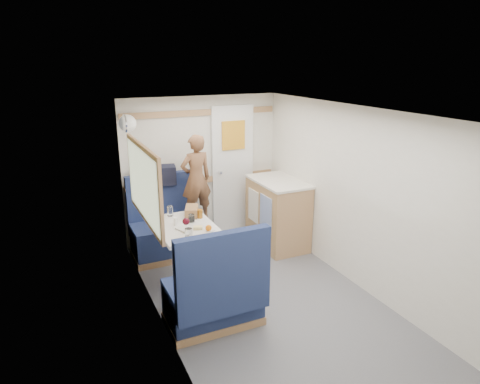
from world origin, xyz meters
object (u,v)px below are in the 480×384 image
dome_light (127,123)px  orange_fruit (209,228)px  beer_glass (200,214)px  bread_loaf (192,211)px  galley_counter (277,213)px  tumbler_right (192,219)px  dinette_table (186,239)px  tumbler_left (189,234)px  salt_grinder (175,221)px  wine_glass (186,222)px  pepper_grinder (192,219)px  cheese_block (198,228)px  duffel_bag (156,175)px  tray (195,229)px  tumbler_mid (170,211)px  bench_near (215,298)px  bench_far (166,233)px  person (196,179)px

dome_light → orange_fruit: 1.60m
beer_glass → bread_loaf: (-0.06, 0.11, 0.00)m
galley_counter → tumbler_right: (-1.39, -0.52, 0.31)m
dinette_table → tumbler_left: 0.44m
dome_light → salt_grinder: size_ratio=2.16×
orange_fruit → bread_loaf: size_ratio=0.26×
wine_glass → pepper_grinder: wine_glass is taller
tumbler_right → pepper_grinder: 0.03m
cheese_block → salt_grinder: size_ratio=1.04×
tumbler_right → salt_grinder: size_ratio=1.18×
duffel_bag → bread_loaf: size_ratio=1.93×
duffel_bag → tumbler_left: bearing=-81.2°
galley_counter → tray: bearing=-153.4°
bread_loaf → tumbler_mid: bearing=156.6°
dinette_table → tumbler_left: tumbler_left is taller
duffel_bag → salt_grinder: bearing=-82.8°
pepper_grinder → orange_fruit: bearing=-77.8°
pepper_grinder → dome_light: bearing=121.1°
dome_light → tumbler_mid: bearing=-55.6°
tumbler_left → tumbler_mid: 0.75m
wine_glass → bread_loaf: bearing=65.4°
dinette_table → beer_glass: bearing=36.5°
cheese_block → salt_grinder: (-0.17, 0.25, 0.01)m
wine_glass → tumbler_mid: size_ratio=1.47×
beer_glass → cheese_block: bearing=-112.5°
orange_fruit → salt_grinder: bearing=127.3°
dinette_table → bench_near: bench_near is taller
dome_light → tumbler_left: dome_light is taller
duffel_bag → galley_counter: bearing=-9.8°
cheese_block → tumbler_right: 0.23m
wine_glass → salt_grinder: size_ratio=1.81×
tray → salt_grinder: bearing=123.4°
bench_far → orange_fruit: bench_far is taller
dinette_table → galley_counter: size_ratio=1.00×
bench_far → beer_glass: 0.87m
cheese_block → tumbler_right: bearing=88.4°
bench_far → orange_fruit: size_ratio=15.71×
tumbler_left → tumbler_right: size_ratio=1.11×
tray → tumbler_left: bearing=-122.1°
galley_counter → person: size_ratio=0.81×
wine_glass → beer_glass: size_ratio=1.67×
orange_fruit → tumbler_right: bearing=104.6°
bench_far → bench_near: size_ratio=1.00×
tray → tumbler_mid: (-0.11, 0.54, 0.05)m
person → bench_near: bearing=69.4°
tumbler_mid → pepper_grinder: size_ratio=1.33×
bread_loaf → salt_grinder: bearing=-140.2°
tumbler_left → galley_counter: bearing=30.8°
dinette_table → tumbler_mid: bearing=99.8°
dome_light → tumbler_mid: (0.33, -0.48, -0.97)m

